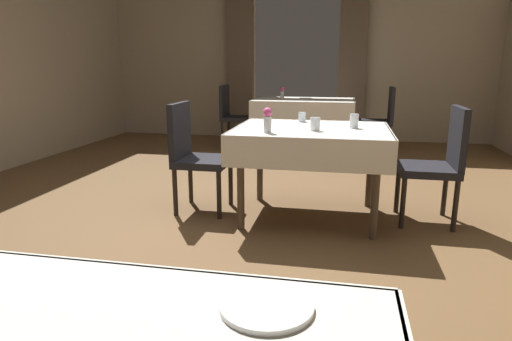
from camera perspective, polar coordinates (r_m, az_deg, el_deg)
ground at (r=3.64m, az=-2.65°, el=-6.38°), size 10.08×10.08×0.00m
wall_back at (r=7.54m, az=5.22°, el=15.72°), size 6.40×0.27×3.00m
dining_table_mid at (r=3.56m, az=7.21°, el=4.07°), size 1.23×1.01×0.75m
dining_table_far at (r=6.41m, az=6.23°, el=8.27°), size 1.42×0.92×0.75m
chair_mid_left at (r=3.79m, az=-8.10°, el=2.41°), size 0.44×0.44×0.93m
chair_mid_right at (r=3.72m, az=22.71°, el=1.28°), size 0.44×0.44×0.93m
chair_far_right at (r=6.48m, az=16.01°, el=6.71°), size 0.44×0.44×0.93m
chair_far_left at (r=6.72m, az=-3.12°, el=7.45°), size 0.44×0.44×0.93m
plate_near_c at (r=0.96m, az=1.39°, el=-17.17°), size 0.20×0.20×0.01m
flower_vase_mid at (r=3.26m, az=1.52°, el=6.69°), size 0.07×0.07×0.19m
glass_mid_b at (r=3.59m, az=12.61°, el=6.30°), size 0.07×0.07×0.11m
glass_mid_c at (r=3.90m, az=5.99°, el=6.93°), size 0.07×0.07×0.09m
glass_mid_d at (r=3.39m, az=7.69°, el=5.99°), size 0.08×0.08×0.10m
flower_vase_far at (r=6.53m, az=3.42°, el=10.13°), size 0.07×0.07×0.17m
plate_far_b at (r=6.46m, az=6.46°, el=9.27°), size 0.18×0.18×0.01m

